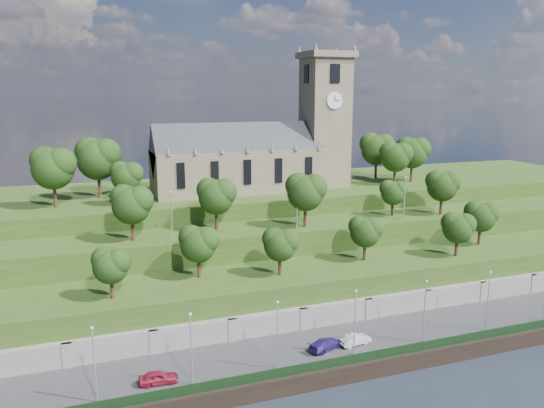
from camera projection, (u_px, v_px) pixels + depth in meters
name	position (u px, v px, depth m)	size (l,w,h in m)	color
ground	(378.00, 377.00, 63.85)	(320.00, 320.00, 0.00)	black
promenade	(354.00, 347.00, 69.17)	(160.00, 12.00, 2.00)	#2D2D30
quay_wall	(378.00, 369.00, 63.58)	(160.00, 0.50, 2.20)	black
fence	(376.00, 355.00, 63.86)	(160.00, 0.10, 1.20)	black
retaining_wall	(334.00, 318.00, 74.36)	(160.00, 2.10, 5.00)	slate
embankment_lower	(317.00, 293.00, 79.60)	(160.00, 12.00, 8.00)	#274015
embankment_upper	(290.00, 259.00, 89.32)	(160.00, 10.00, 12.00)	#274015
hilltop	(252.00, 222.00, 108.35)	(160.00, 32.00, 15.00)	#274015
church	(262.00, 151.00, 101.78)	(38.60, 12.35, 27.60)	brown
trees_lower	(337.00, 234.00, 78.98)	(65.89, 8.92, 7.60)	#311B13
trees_upper	(290.00, 193.00, 85.91)	(59.92, 8.79, 8.89)	#311B13
trees_hilltop	(251.00, 156.00, 100.41)	(77.07, 15.81, 10.82)	#311B13
lamp_posts_promenade	(355.00, 318.00, 64.07)	(60.36, 0.36, 8.49)	#B2B2B7
lamp_posts_upper	(297.00, 203.00, 84.40)	(40.36, 0.36, 7.50)	#B2B2B7
car_left	(158.00, 377.00, 58.57)	(1.73, 4.31, 1.47)	maroon
car_middle	(355.00, 339.00, 67.65)	(1.49, 4.26, 1.40)	#B5B4B9
car_right	(325.00, 344.00, 66.39)	(1.97, 4.84, 1.40)	navy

